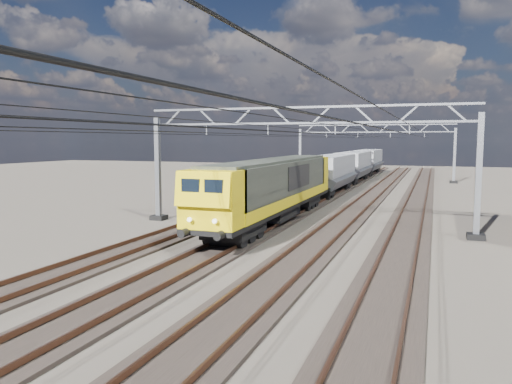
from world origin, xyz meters
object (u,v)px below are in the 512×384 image
(locomotive, at_px, (274,186))
(hopper_wagon_mid, at_px, (354,164))
(catenary_gantry_far, at_px, (374,150))
(hopper_wagon_lead, at_px, (331,171))
(catenary_gantry_mid, at_px, (301,162))
(hopper_wagon_third, at_px, (369,160))

(locomotive, distance_m, hopper_wagon_mid, 31.90)
(catenary_gantry_far, relative_size, locomotive, 0.94)
(locomotive, xyz_separation_m, hopper_wagon_lead, (-0.00, 17.70, -0.09))
(catenary_gantry_mid, height_order, catenary_gantry_far, same)
(catenary_gantry_mid, height_order, hopper_wagon_lead, catenary_gantry_mid)
(locomotive, bearing_deg, catenary_gantry_mid, -31.55)
(hopper_wagon_lead, height_order, hopper_wagon_mid, same)
(locomotive, height_order, hopper_wagon_third, locomotive)
(catenary_gantry_mid, distance_m, hopper_wagon_mid, 33.23)
(catenary_gantry_mid, distance_m, hopper_wagon_lead, 19.10)
(catenary_gantry_mid, height_order, hopper_wagon_third, catenary_gantry_mid)
(locomotive, height_order, hopper_wagon_mid, locomotive)
(catenary_gantry_mid, height_order, hopper_wagon_mid, catenary_gantry_mid)
(catenary_gantry_mid, bearing_deg, catenary_gantry_far, 90.00)
(catenary_gantry_far, xyz_separation_m, hopper_wagon_third, (-2.00, 11.32, -1.67))
(hopper_wagon_mid, bearing_deg, catenary_gantry_mid, -86.54)
(hopper_wagon_mid, bearing_deg, hopper_wagon_third, 90.00)
(catenary_gantry_far, distance_m, locomotive, 34.87)
(hopper_wagon_lead, bearing_deg, catenary_gantry_mid, -83.97)
(catenary_gantry_far, height_order, locomotive, catenary_gantry_far)
(hopper_wagon_mid, bearing_deg, hopper_wagon_lead, -90.00)
(catenary_gantry_mid, distance_m, locomotive, 2.83)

